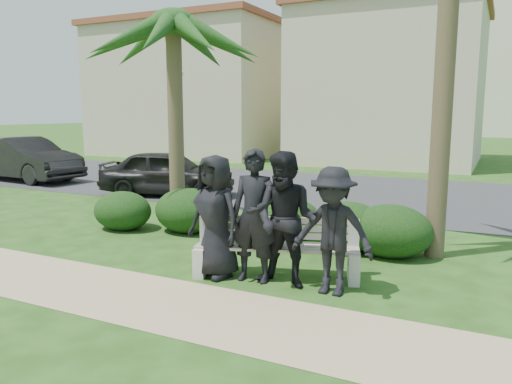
% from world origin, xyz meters
% --- Properties ---
extents(ground, '(160.00, 160.00, 0.00)m').
position_xyz_m(ground, '(0.00, 0.00, 0.00)').
color(ground, '#204212').
rests_on(ground, ground).
extents(footpath, '(30.00, 1.60, 0.01)m').
position_xyz_m(footpath, '(0.00, -1.80, 0.00)').
color(footpath, tan).
rests_on(footpath, ground).
extents(asphalt_street, '(160.00, 8.00, 0.01)m').
position_xyz_m(asphalt_street, '(0.00, 8.00, 0.00)').
color(asphalt_street, '#2D2D30').
rests_on(asphalt_street, ground).
extents(stucco_bldg_left, '(10.40, 8.40, 7.30)m').
position_xyz_m(stucco_bldg_left, '(-12.00, 18.00, 3.66)').
color(stucco_bldg_left, beige).
rests_on(stucco_bldg_left, ground).
extents(stucco_bldg_right, '(8.40, 8.40, 7.30)m').
position_xyz_m(stucco_bldg_right, '(-1.00, 18.00, 3.66)').
color(stucco_bldg_right, beige).
rests_on(stucco_bldg_right, ground).
extents(street_lamp, '(0.36, 0.36, 4.29)m').
position_xyz_m(street_lamp, '(-9.00, 12.00, 2.94)').
color(street_lamp, black).
rests_on(street_lamp, ground).
extents(park_bench, '(2.56, 1.27, 0.84)m').
position_xyz_m(park_bench, '(1.16, -0.22, 0.38)').
color(park_bench, '#A6998B').
rests_on(park_bench, ground).
extents(man_a, '(0.99, 0.75, 1.81)m').
position_xyz_m(man_a, '(0.32, -0.59, 0.91)').
color(man_a, black).
rests_on(man_a, ground).
extents(man_b, '(0.75, 0.54, 1.91)m').
position_xyz_m(man_b, '(0.93, -0.52, 0.96)').
color(man_b, black).
rests_on(man_b, ground).
extents(man_c, '(0.92, 0.72, 1.89)m').
position_xyz_m(man_c, '(1.42, -0.53, 0.95)').
color(man_c, black).
rests_on(man_c, ground).
extents(man_d, '(1.13, 0.67, 1.72)m').
position_xyz_m(man_d, '(2.09, -0.53, 0.86)').
color(man_d, black).
rests_on(man_d, ground).
extents(hedge_a, '(1.26, 1.04, 0.82)m').
position_xyz_m(hedge_a, '(-2.97, 1.15, 0.41)').
color(hedge_a, black).
rests_on(hedge_a, ground).
extents(hedge_b, '(1.42, 1.17, 0.93)m').
position_xyz_m(hedge_b, '(-1.61, 1.56, 0.46)').
color(hedge_b, black).
rests_on(hedge_b, ground).
extents(hedge_c, '(1.17, 0.97, 0.76)m').
position_xyz_m(hedge_c, '(0.23, 1.68, 0.38)').
color(hedge_c, black).
rests_on(hedge_c, ground).
extents(hedge_d, '(1.37, 1.13, 0.89)m').
position_xyz_m(hedge_d, '(0.48, 1.67, 0.45)').
color(hedge_d, black).
rests_on(hedge_d, ground).
extents(hedge_e, '(1.12, 0.92, 0.73)m').
position_xyz_m(hedge_e, '(1.34, 1.67, 0.36)').
color(hedge_e, black).
rests_on(hedge_e, ground).
extents(hedge_f, '(1.39, 1.15, 0.91)m').
position_xyz_m(hedge_f, '(2.43, 1.65, 0.45)').
color(hedge_f, black).
rests_on(hedge_f, ground).
extents(hedge_extra, '(1.37, 1.13, 0.89)m').
position_xyz_m(hedge_extra, '(1.67, 1.67, 0.45)').
color(hedge_extra, black).
rests_on(hedge_extra, ground).
extents(palm_left, '(3.00, 3.00, 5.11)m').
position_xyz_m(palm_left, '(-2.10, 1.88, 4.15)').
color(palm_left, brown).
rests_on(palm_left, ground).
extents(car_a, '(4.17, 2.61, 1.32)m').
position_xyz_m(car_a, '(-4.65, 5.01, 0.66)').
color(car_a, black).
rests_on(car_a, ground).
extents(car_b, '(4.75, 2.01, 1.52)m').
position_xyz_m(car_b, '(-11.13, 5.42, 0.76)').
color(car_b, black).
rests_on(car_b, ground).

